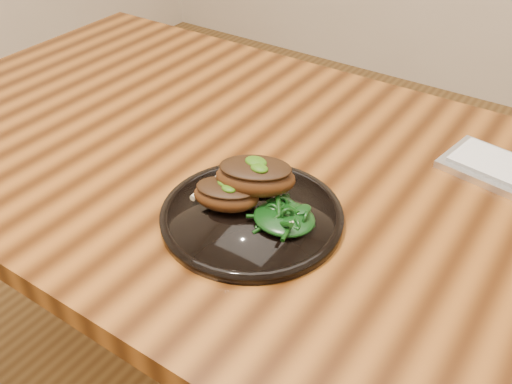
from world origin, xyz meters
TOP-DOWN VIEW (x-y plane):
  - desk at (0.00, 0.00)m, footprint 1.60×0.80m
  - plate at (0.01, -0.14)m, footprint 0.27×0.27m
  - lamb_chop_front at (-0.03, -0.14)m, footprint 0.11×0.09m
  - lamb_chop_back at (-0.01, -0.11)m, footprint 0.14×0.12m
  - herb_smear at (-0.03, -0.08)m, footprint 0.08×0.05m
  - greens_heap at (0.06, -0.13)m, footprint 0.09×0.08m

SIDE VIEW (x-z plane):
  - desk at x=0.00m, z-range 0.29..1.04m
  - plate at x=0.01m, z-range 0.75..0.77m
  - herb_smear at x=-0.03m, z-range 0.77..0.77m
  - greens_heap at x=0.06m, z-range 0.76..0.80m
  - lamb_chop_front at x=-0.03m, z-range 0.77..0.81m
  - lamb_chop_back at x=-0.01m, z-range 0.78..0.84m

